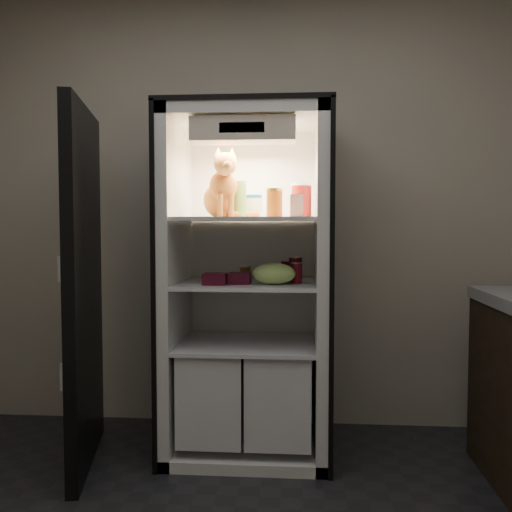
{
  "coord_description": "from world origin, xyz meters",
  "views": [
    {
      "loc": [
        0.29,
        -1.74,
        1.25
      ],
      "look_at": [
        0.05,
        1.32,
        1.08
      ],
      "focal_mm": 40.0,
      "sensor_mm": 36.0,
      "label": 1
    }
  ],
  "objects_px": {
    "refrigerator": "(249,307)",
    "soda_can_c": "(296,273)",
    "tabby_cat": "(222,192)",
    "condiment_jar": "(245,273)",
    "cream_carton": "(297,206)",
    "salsa_jar": "(274,203)",
    "grape_bag": "(274,274)",
    "pepper_jar": "(301,200)",
    "berry_box_left": "(215,279)",
    "soda_can_a": "(286,270)",
    "mayo_tub": "(254,206)",
    "berry_box_right": "(240,278)",
    "parmesan_shaker": "(240,199)",
    "soda_can_b": "(295,269)"
  },
  "relations": [
    {
      "from": "condiment_jar",
      "to": "grape_bag",
      "type": "bearing_deg",
      "value": -50.55
    },
    {
      "from": "parmesan_shaker",
      "to": "condiment_jar",
      "type": "height_order",
      "value": "parmesan_shaker"
    },
    {
      "from": "parmesan_shaker",
      "to": "soda_can_b",
      "type": "bearing_deg",
      "value": 0.86
    },
    {
      "from": "soda_can_b",
      "to": "grape_bag",
      "type": "relative_size",
      "value": 0.6
    },
    {
      "from": "tabby_cat",
      "to": "berry_box_right",
      "type": "xyz_separation_m",
      "value": [
        0.1,
        -0.11,
        -0.46
      ]
    },
    {
      "from": "cream_carton",
      "to": "berry_box_left",
      "type": "distance_m",
      "value": 0.56
    },
    {
      "from": "refrigerator",
      "to": "pepper_jar",
      "type": "xyz_separation_m",
      "value": [
        0.29,
        0.03,
        0.59
      ]
    },
    {
      "from": "refrigerator",
      "to": "salsa_jar",
      "type": "distance_m",
      "value": 0.6
    },
    {
      "from": "refrigerator",
      "to": "tabby_cat",
      "type": "distance_m",
      "value": 0.65
    },
    {
      "from": "refrigerator",
      "to": "soda_can_b",
      "type": "distance_m",
      "value": 0.34
    },
    {
      "from": "refrigerator",
      "to": "soda_can_a",
      "type": "relative_size",
      "value": 17.24
    },
    {
      "from": "soda_can_b",
      "to": "berry_box_left",
      "type": "xyz_separation_m",
      "value": [
        -0.41,
        -0.18,
        -0.04
      ]
    },
    {
      "from": "refrigerator",
      "to": "salsa_jar",
      "type": "relative_size",
      "value": 12.47
    },
    {
      "from": "tabby_cat",
      "to": "parmesan_shaker",
      "type": "relative_size",
      "value": 1.89
    },
    {
      "from": "tabby_cat",
      "to": "grape_bag",
      "type": "distance_m",
      "value": 0.53
    },
    {
      "from": "soda_can_b",
      "to": "refrigerator",
      "type": "bearing_deg",
      "value": 171.58
    },
    {
      "from": "refrigerator",
      "to": "condiment_jar",
      "type": "height_order",
      "value": "refrigerator"
    },
    {
      "from": "tabby_cat",
      "to": "soda_can_c",
      "type": "xyz_separation_m",
      "value": [
        0.4,
        -0.07,
        -0.43
      ]
    },
    {
      "from": "condiment_jar",
      "to": "mayo_tub",
      "type": "bearing_deg",
      "value": 40.95
    },
    {
      "from": "cream_carton",
      "to": "soda_can_c",
      "type": "distance_m",
      "value": 0.36
    },
    {
      "from": "berry_box_left",
      "to": "berry_box_right",
      "type": "relative_size",
      "value": 1.03
    },
    {
      "from": "cream_carton",
      "to": "soda_can_c",
      "type": "xyz_separation_m",
      "value": [
        -0.0,
        0.08,
        -0.35
      ]
    },
    {
      "from": "soda_can_a",
      "to": "tabby_cat",
      "type": "bearing_deg",
      "value": -163.69
    },
    {
      "from": "refrigerator",
      "to": "soda_can_c",
      "type": "distance_m",
      "value": 0.36
    },
    {
      "from": "soda_can_b",
      "to": "grape_bag",
      "type": "bearing_deg",
      "value": -127.47
    },
    {
      "from": "cream_carton",
      "to": "parmesan_shaker",
      "type": "bearing_deg",
      "value": 151.64
    },
    {
      "from": "condiment_jar",
      "to": "berry_box_left",
      "type": "height_order",
      "value": "condiment_jar"
    },
    {
      "from": "pepper_jar",
      "to": "cream_carton",
      "type": "bearing_deg",
      "value": -95.89
    },
    {
      "from": "soda_can_a",
      "to": "soda_can_c",
      "type": "bearing_deg",
      "value": -71.55
    },
    {
      "from": "mayo_tub",
      "to": "soda_can_b",
      "type": "distance_m",
      "value": 0.43
    },
    {
      "from": "soda_can_b",
      "to": "soda_can_c",
      "type": "xyz_separation_m",
      "value": [
        0.01,
        -0.09,
        -0.01
      ]
    },
    {
      "from": "tabby_cat",
      "to": "parmesan_shaker",
      "type": "distance_m",
      "value": 0.1
    },
    {
      "from": "mayo_tub",
      "to": "cream_carton",
      "type": "height_order",
      "value": "mayo_tub"
    },
    {
      "from": "parmesan_shaker",
      "to": "condiment_jar",
      "type": "bearing_deg",
      "value": 69.71
    },
    {
      "from": "mayo_tub",
      "to": "soda_can_c",
      "type": "height_order",
      "value": "mayo_tub"
    },
    {
      "from": "refrigerator",
      "to": "soda_can_a",
      "type": "height_order",
      "value": "refrigerator"
    },
    {
      "from": "refrigerator",
      "to": "grape_bag",
      "type": "relative_size",
      "value": 8.4
    },
    {
      "from": "tabby_cat",
      "to": "mayo_tub",
      "type": "bearing_deg",
      "value": 17.33
    },
    {
      "from": "condiment_jar",
      "to": "cream_carton",
      "type": "bearing_deg",
      "value": -39.38
    },
    {
      "from": "salsa_jar",
      "to": "soda_can_a",
      "type": "xyz_separation_m",
      "value": [
        0.06,
        0.17,
        -0.37
      ]
    },
    {
      "from": "parmesan_shaker",
      "to": "salsa_jar",
      "type": "bearing_deg",
      "value": -21.94
    },
    {
      "from": "cream_carton",
      "to": "berry_box_right",
      "type": "xyz_separation_m",
      "value": [
        -0.3,
        0.05,
        -0.38
      ]
    },
    {
      "from": "condiment_jar",
      "to": "berry_box_right",
      "type": "height_order",
      "value": "condiment_jar"
    },
    {
      "from": "grape_bag",
      "to": "mayo_tub",
      "type": "bearing_deg",
      "value": 117.13
    },
    {
      "from": "soda_can_c",
      "to": "grape_bag",
      "type": "distance_m",
      "value": 0.13
    },
    {
      "from": "pepper_jar",
      "to": "soda_can_c",
      "type": "xyz_separation_m",
      "value": [
        -0.03,
        -0.15,
        -0.39
      ]
    },
    {
      "from": "refrigerator",
      "to": "soda_can_b",
      "type": "relative_size",
      "value": 13.91
    },
    {
      "from": "salsa_jar",
      "to": "grape_bag",
      "type": "xyz_separation_m",
      "value": [
        0.0,
        -0.06,
        -0.37
      ]
    },
    {
      "from": "mayo_tub",
      "to": "cream_carton",
      "type": "relative_size",
      "value": 1.11
    },
    {
      "from": "mayo_tub",
      "to": "pepper_jar",
      "type": "xyz_separation_m",
      "value": [
        0.27,
        -0.03,
        0.03
      ]
    }
  ]
}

